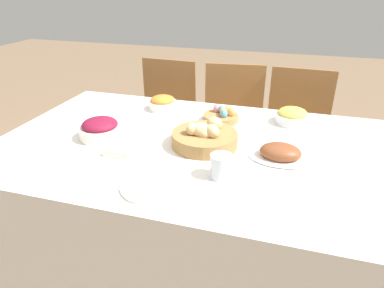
{
  "coord_description": "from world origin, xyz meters",
  "views": [
    {
      "loc": [
        0.39,
        -1.32,
        1.44
      ],
      "look_at": [
        0.02,
        -0.08,
        0.8
      ],
      "focal_mm": 32.0,
      "sensor_mm": 36.0,
      "label": 1
    }
  ],
  "objects_px": {
    "bread_basket": "(205,137)",
    "egg_basket": "(222,116)",
    "chair_far_center": "(232,125)",
    "beet_salad_bowl": "(100,129)",
    "knife": "(190,193)",
    "butter_dish": "(119,152)",
    "pineapple_bowl": "(292,116)",
    "fork": "(117,180)",
    "spoon": "(198,194)",
    "dinner_plate": "(152,186)",
    "chair_far_left": "(164,118)",
    "chair_far_right": "(295,132)",
    "ham_platter": "(280,153)",
    "carrot_bowl": "(163,103)",
    "drinking_cup": "(221,166)"
  },
  "relations": [
    {
      "from": "butter_dish",
      "to": "pineapple_bowl",
      "type": "bearing_deg",
      "value": 39.46
    },
    {
      "from": "egg_basket",
      "to": "drinking_cup",
      "type": "distance_m",
      "value": 0.55
    },
    {
      "from": "chair_far_center",
      "to": "bread_basket",
      "type": "relative_size",
      "value": 3.05
    },
    {
      "from": "ham_platter",
      "to": "butter_dish",
      "type": "distance_m",
      "value": 0.67
    },
    {
      "from": "pineapple_bowl",
      "to": "egg_basket",
      "type": "bearing_deg",
      "value": -168.77
    },
    {
      "from": "bread_basket",
      "to": "butter_dish",
      "type": "distance_m",
      "value": 0.37
    },
    {
      "from": "ham_platter",
      "to": "dinner_plate",
      "type": "distance_m",
      "value": 0.55
    },
    {
      "from": "chair_far_right",
      "to": "egg_basket",
      "type": "distance_m",
      "value": 0.78
    },
    {
      "from": "beet_salad_bowl",
      "to": "spoon",
      "type": "relative_size",
      "value": 1.08
    },
    {
      "from": "ham_platter",
      "to": "pineapple_bowl",
      "type": "height_order",
      "value": "pineapple_bowl"
    },
    {
      "from": "chair_far_center",
      "to": "ham_platter",
      "type": "height_order",
      "value": "chair_far_center"
    },
    {
      "from": "fork",
      "to": "butter_dish",
      "type": "relative_size",
      "value": 1.56
    },
    {
      "from": "beet_salad_bowl",
      "to": "drinking_cup",
      "type": "distance_m",
      "value": 0.63
    },
    {
      "from": "chair_far_left",
      "to": "bread_basket",
      "type": "height_order",
      "value": "chair_far_left"
    },
    {
      "from": "chair_far_left",
      "to": "bread_basket",
      "type": "relative_size",
      "value": 3.05
    },
    {
      "from": "pineapple_bowl",
      "to": "spoon",
      "type": "relative_size",
      "value": 0.94
    },
    {
      "from": "butter_dish",
      "to": "carrot_bowl",
      "type": "bearing_deg",
      "value": 91.91
    },
    {
      "from": "bread_basket",
      "to": "egg_basket",
      "type": "xyz_separation_m",
      "value": [
        0.01,
        0.3,
        -0.01
      ]
    },
    {
      "from": "ham_platter",
      "to": "spoon",
      "type": "height_order",
      "value": "ham_platter"
    },
    {
      "from": "chair_far_left",
      "to": "fork",
      "type": "relative_size",
      "value": 5.01
    },
    {
      "from": "carrot_bowl",
      "to": "fork",
      "type": "relative_size",
      "value": 0.88
    },
    {
      "from": "chair_far_center",
      "to": "beet_salad_bowl",
      "type": "relative_size",
      "value": 4.61
    },
    {
      "from": "chair_far_center",
      "to": "fork",
      "type": "bearing_deg",
      "value": -105.42
    },
    {
      "from": "chair_far_right",
      "to": "bread_basket",
      "type": "height_order",
      "value": "chair_far_right"
    },
    {
      "from": "pineapple_bowl",
      "to": "knife",
      "type": "height_order",
      "value": "pineapple_bowl"
    },
    {
      "from": "ham_platter",
      "to": "egg_basket",
      "type": "bearing_deg",
      "value": 133.6
    },
    {
      "from": "dinner_plate",
      "to": "fork",
      "type": "bearing_deg",
      "value": 180.0
    },
    {
      "from": "egg_basket",
      "to": "bread_basket",
      "type": "bearing_deg",
      "value": -92.47
    },
    {
      "from": "chair_far_right",
      "to": "ham_platter",
      "type": "relative_size",
      "value": 3.42
    },
    {
      "from": "chair_far_right",
      "to": "egg_basket",
      "type": "bearing_deg",
      "value": -120.61
    },
    {
      "from": "bread_basket",
      "to": "beet_salad_bowl",
      "type": "distance_m",
      "value": 0.49
    },
    {
      "from": "chair_far_left",
      "to": "beet_salad_bowl",
      "type": "xyz_separation_m",
      "value": [
        0.07,
        -0.96,
        0.32
      ]
    },
    {
      "from": "pineapple_bowl",
      "to": "fork",
      "type": "xyz_separation_m",
      "value": [
        -0.6,
        -0.75,
        -0.04
      ]
    },
    {
      "from": "chair_far_left",
      "to": "egg_basket",
      "type": "bearing_deg",
      "value": -43.73
    },
    {
      "from": "carrot_bowl",
      "to": "bread_basket",
      "type": "bearing_deg",
      "value": -47.93
    },
    {
      "from": "dinner_plate",
      "to": "knife",
      "type": "relative_size",
      "value": 1.3
    },
    {
      "from": "knife",
      "to": "butter_dish",
      "type": "distance_m",
      "value": 0.41
    },
    {
      "from": "bread_basket",
      "to": "ham_platter",
      "type": "xyz_separation_m",
      "value": [
        0.33,
        -0.03,
        -0.02
      ]
    },
    {
      "from": "pineapple_bowl",
      "to": "bread_basket",
      "type": "bearing_deg",
      "value": -134.2
    },
    {
      "from": "beet_salad_bowl",
      "to": "spoon",
      "type": "xyz_separation_m",
      "value": [
        0.56,
        -0.32,
        -0.04
      ]
    },
    {
      "from": "egg_basket",
      "to": "fork",
      "type": "relative_size",
      "value": 1.02
    },
    {
      "from": "egg_basket",
      "to": "spoon",
      "type": "bearing_deg",
      "value": -84.78
    },
    {
      "from": "knife",
      "to": "spoon",
      "type": "height_order",
      "value": "same"
    },
    {
      "from": "beet_salad_bowl",
      "to": "carrot_bowl",
      "type": "xyz_separation_m",
      "value": [
        0.14,
        0.44,
        -0.01
      ]
    },
    {
      "from": "pineapple_bowl",
      "to": "dinner_plate",
      "type": "distance_m",
      "value": 0.88
    },
    {
      "from": "dinner_plate",
      "to": "butter_dish",
      "type": "bearing_deg",
      "value": 140.76
    },
    {
      "from": "dinner_plate",
      "to": "chair_far_left",
      "type": "bearing_deg",
      "value": 109.48
    },
    {
      "from": "fork",
      "to": "bread_basket",
      "type": "bearing_deg",
      "value": 55.61
    },
    {
      "from": "chair_far_left",
      "to": "bread_basket",
      "type": "bearing_deg",
      "value": -55.55
    },
    {
      "from": "chair_far_left",
      "to": "spoon",
      "type": "distance_m",
      "value": 1.45
    }
  ]
}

